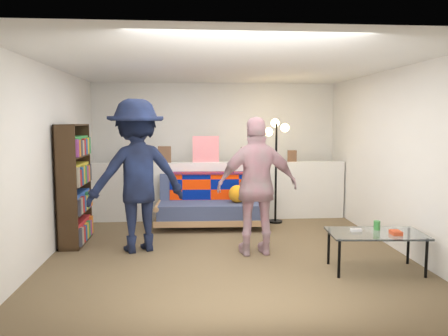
# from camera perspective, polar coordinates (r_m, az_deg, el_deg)

# --- Properties ---
(ground) EXTENTS (5.00, 5.00, 0.00)m
(ground) POSITION_cam_1_polar(r_m,az_deg,el_deg) (5.92, 0.32, -10.57)
(ground) COLOR brown
(ground) RESTS_ON ground
(room_shell) EXTENTS (4.60, 5.05, 2.45)m
(room_shell) POSITION_cam_1_polar(r_m,az_deg,el_deg) (6.14, -0.05, 5.84)
(room_shell) COLOR silver
(room_shell) RESTS_ON ground
(half_wall_ledge) EXTENTS (4.45, 0.15, 1.00)m
(half_wall_ledge) POSITION_cam_1_polar(r_m,az_deg,el_deg) (7.56, -0.86, -3.01)
(half_wall_ledge) COLOR silver
(half_wall_ledge) RESTS_ON ground
(ledge_decor) EXTENTS (2.97, 0.02, 0.45)m
(ledge_decor) POSITION_cam_1_polar(r_m,az_deg,el_deg) (7.45, -2.60, 2.09)
(ledge_decor) COLOR brown
(ledge_decor) RESTS_ON half_wall_ledge
(futon_sofa) EXTENTS (1.80, 0.91, 0.76)m
(futon_sofa) POSITION_cam_1_polar(r_m,az_deg,el_deg) (7.09, -1.59, -4.83)
(futon_sofa) COLOR #A57A50
(futon_sofa) RESTS_ON ground
(bookshelf) EXTENTS (0.28, 0.83, 1.66)m
(bookshelf) POSITION_cam_1_polar(r_m,az_deg,el_deg) (6.40, -18.99, -2.53)
(bookshelf) COLOR black
(bookshelf) RESTS_ON ground
(coffee_table) EXTENTS (1.10, 0.66, 0.55)m
(coffee_table) POSITION_cam_1_polar(r_m,az_deg,el_deg) (5.31, 19.30, -8.27)
(coffee_table) COLOR black
(coffee_table) RESTS_ON ground
(floor_lamp) EXTENTS (0.40, 0.32, 1.74)m
(floor_lamp) POSITION_cam_1_polar(r_m,az_deg,el_deg) (7.33, 6.81, 2.44)
(floor_lamp) COLOR black
(floor_lamp) RESTS_ON ground
(person_left) EXTENTS (1.46, 1.15, 1.99)m
(person_left) POSITION_cam_1_polar(r_m,az_deg,el_deg) (5.81, -11.29, -0.99)
(person_left) COLOR black
(person_left) RESTS_ON ground
(person_right) EXTENTS (1.06, 0.50, 1.76)m
(person_right) POSITION_cam_1_polar(r_m,az_deg,el_deg) (5.55, 4.38, -2.41)
(person_right) COLOR pink
(person_right) RESTS_ON ground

